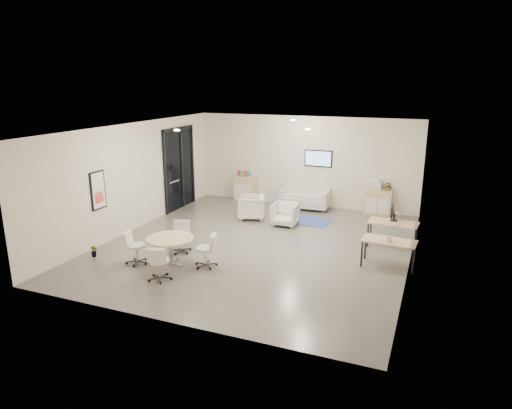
{
  "coord_description": "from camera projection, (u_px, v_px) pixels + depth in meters",
  "views": [
    {
      "loc": [
        4.43,
        -11.01,
        4.41
      ],
      "look_at": [
        -0.21,
        0.4,
        1.03
      ],
      "focal_mm": 32.0,
      "sensor_mm": 36.0,
      "label": 1
    }
  ],
  "objects": [
    {
      "name": "desk_rear",
      "position": [
        393.0,
        225.0,
        12.37
      ],
      "size": [
        1.36,
        0.75,
        0.69
      ],
      "rotation": [
        0.0,
        0.0,
        -0.07
      ],
      "color": "tan",
      "rests_on": "room_shell"
    },
    {
      "name": "armchair_right",
      "position": [
        285.0,
        213.0,
        14.22
      ],
      "size": [
        0.78,
        0.73,
        0.78
      ],
      "primitive_type": "imported",
      "rotation": [
        0.0,
        0.0,
        0.03
      ],
      "color": "silver",
      "rests_on": "room_shell"
    },
    {
      "name": "meeting_chairs",
      "position": [
        171.0,
        249.0,
        11.15
      ],
      "size": [
        2.39,
        2.39,
        0.82
      ],
      "color": "white",
      "rests_on": "room_shell"
    },
    {
      "name": "armchair_left",
      "position": [
        251.0,
        206.0,
        14.9
      ],
      "size": [
        1.0,
        1.03,
        0.85
      ],
      "primitive_type": "imported",
      "rotation": [
        0.0,
        0.0,
        -1.25
      ],
      "color": "silver",
      "rests_on": "room_shell"
    },
    {
      "name": "books",
      "position": [
        244.0,
        173.0,
        16.97
      ],
      "size": [
        0.48,
        0.14,
        0.22
      ],
      "color": "red",
      "rests_on": "sideboard_left"
    },
    {
      "name": "sideboard_left",
      "position": [
        245.0,
        189.0,
        17.1
      ],
      "size": [
        0.83,
        0.43,
        0.93
      ],
      "color": "tan",
      "rests_on": "room_shell"
    },
    {
      "name": "printer",
      "position": [
        373.0,
        184.0,
        15.26
      ],
      "size": [
        0.53,
        0.46,
        0.34
      ],
      "rotation": [
        0.0,
        0.0,
        0.14
      ],
      "color": "white",
      "rests_on": "sideboard_right"
    },
    {
      "name": "sideboard_right",
      "position": [
        378.0,
        202.0,
        15.34
      ],
      "size": [
        0.87,
        0.42,
        0.87
      ],
      "color": "tan",
      "rests_on": "room_shell"
    },
    {
      "name": "artwork",
      "position": [
        98.0,
        190.0,
        12.22
      ],
      "size": [
        0.05,
        0.54,
        1.04
      ],
      "color": "black",
      "rests_on": "room_shell"
    },
    {
      "name": "wall_tv",
      "position": [
        318.0,
        158.0,
        15.96
      ],
      "size": [
        0.98,
        0.06,
        0.58
      ],
      "color": "black",
      "rests_on": "room_shell"
    },
    {
      "name": "plant_cabinet",
      "position": [
        389.0,
        187.0,
        15.09
      ],
      "size": [
        0.34,
        0.36,
        0.25
      ],
      "primitive_type": "imported",
      "rotation": [
        0.0,
        0.0,
        0.18
      ],
      "color": "#3F7F3F",
      "rests_on": "sideboard_right"
    },
    {
      "name": "desk_front",
      "position": [
        389.0,
        243.0,
        11.03
      ],
      "size": [
        1.32,
        0.73,
        0.66
      ],
      "rotation": [
        0.0,
        0.0,
        -0.08
      ],
      "color": "tan",
      "rests_on": "room_shell"
    },
    {
      "name": "ceiling_spots",
      "position": [
        262.0,
        126.0,
        12.59
      ],
      "size": [
        3.14,
        4.14,
        0.03
      ],
      "color": "#FFEAC6",
      "rests_on": "room_shell"
    },
    {
      "name": "blue_rug",
      "position": [
        306.0,
        221.0,
        14.77
      ],
      "size": [
        1.69,
        1.22,
        0.01
      ],
      "primitive_type": "cube",
      "rotation": [
        0.0,
        0.0,
        -0.11
      ],
      "color": "#304793",
      "rests_on": "room_shell"
    },
    {
      "name": "loveseat",
      "position": [
        305.0,
        199.0,
        16.11
      ],
      "size": [
        1.69,
        0.9,
        0.62
      ],
      "rotation": [
        0.0,
        0.0,
        0.05
      ],
      "color": "silver",
      "rests_on": "room_shell"
    },
    {
      "name": "room_shell",
      "position": [
        257.0,
        189.0,
        12.19
      ],
      "size": [
        9.6,
        10.6,
        4.8
      ],
      "color": "#5A5752",
      "rests_on": "ground"
    },
    {
      "name": "round_table",
      "position": [
        170.0,
        241.0,
        11.09
      ],
      "size": [
        1.16,
        1.16,
        0.7
      ],
      "color": "tan",
      "rests_on": "room_shell"
    },
    {
      "name": "plant_floor",
      "position": [
        94.0,
        254.0,
        11.73
      ],
      "size": [
        0.25,
        0.35,
        0.14
      ],
      "primitive_type": "imported",
      "rotation": [
        0.0,
        0.0,
        -0.24
      ],
      "color": "#3F7F3F",
      "rests_on": "room_shell"
    },
    {
      "name": "monitor",
      "position": [
        393.0,
        212.0,
        12.43
      ],
      "size": [
        0.2,
        0.5,
        0.44
      ],
      "color": "black",
      "rests_on": "desk_rear"
    },
    {
      "name": "cup",
      "position": [
        389.0,
        239.0,
        10.9
      ],
      "size": [
        0.15,
        0.12,
        0.13
      ],
      "primitive_type": "imported",
      "rotation": [
        0.0,
        0.0,
        0.16
      ],
      "color": "white",
      "rests_on": "desk_front"
    },
    {
      "name": "glass_door",
      "position": [
        179.0,
        166.0,
        15.9
      ],
      "size": [
        0.09,
        1.9,
        2.85
      ],
      "color": "black",
      "rests_on": "room_shell"
    }
  ]
}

